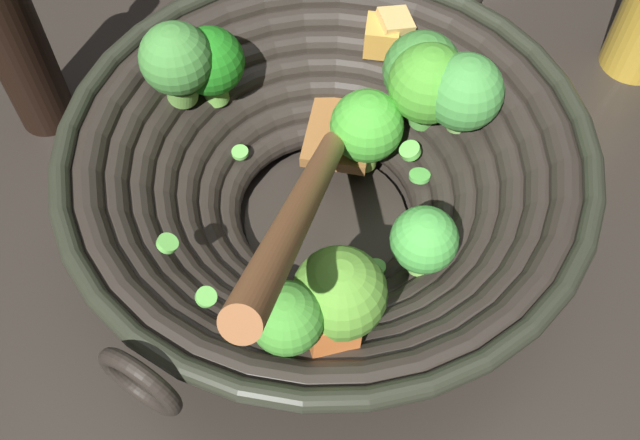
# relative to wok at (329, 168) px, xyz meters

# --- Properties ---
(ground_plane) EXTENTS (4.00, 4.00, 0.00)m
(ground_plane) POSITION_rel_wok_xyz_m (0.00, 0.00, -0.07)
(ground_plane) COLOR #28231E
(wok) EXTENTS (0.39, 0.36, 0.23)m
(wok) POSITION_rel_wok_xyz_m (0.00, 0.00, 0.00)
(wok) COLOR black
(wok) RESTS_ON ground
(soy_sauce_bottle) EXTENTS (0.05, 0.05, 0.19)m
(soy_sauce_bottle) POSITION_rel_wok_xyz_m (0.11, -0.24, 0.01)
(soy_sauce_bottle) COLOR black
(soy_sauce_bottle) RESTS_ON ground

